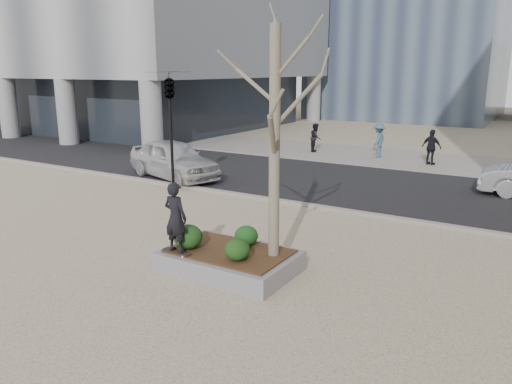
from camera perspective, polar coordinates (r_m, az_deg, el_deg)
The scene contains 16 objects.
ground at distance 12.39m, azimuth -6.87°, elevation -7.91°, with size 120.00×120.00×0.00m, color #BEAC8B.
street at distance 20.82m, azimuth 10.33°, elevation 0.96°, with size 60.00×8.00×0.02m, color black.
far_sidewalk at distance 27.35m, azimuth 15.67°, elevation 3.74°, with size 60.00×6.00×0.02m, color gray.
planter at distance 11.75m, azimuth -3.02°, elevation -7.88°, with size 3.00×2.00×0.45m, color gray.
planter_mulch at distance 11.67m, azimuth -3.03°, elevation -6.77°, with size 2.70×1.70×0.04m, color #382314.
sycamore_tree at distance 10.67m, azimuth 2.16°, elevation 9.63°, with size 2.80×2.80×6.60m, color gray, non-canonical shape.
shrub_left at distance 11.78m, azimuth -7.76°, elevation -5.09°, with size 0.68×0.68×0.57m, color black.
shrub_middle at distance 11.89m, azimuth -1.12°, elevation -5.01°, with size 0.56×0.56×0.48m, color #133D16.
shrub_right at distance 11.00m, azimuth -2.17°, elevation -6.59°, with size 0.57×0.57×0.49m, color #1A3A12.
skateboard at distance 11.65m, azimuth -9.03°, elevation -6.87°, with size 0.78×0.20×0.07m, color black, non-canonical shape.
skateboarder at distance 11.38m, azimuth -9.19°, elevation -2.87°, with size 0.59×0.39×1.62m, color black.
police_car at distance 21.60m, azimuth -9.41°, elevation 3.74°, with size 1.96×4.86×1.66m, color silver.
pedestrian_a at distance 28.49m, azimuth 6.84°, elevation 6.20°, with size 0.78×0.61×1.60m, color black.
pedestrian_b at distance 27.16m, azimuth 13.83°, elevation 5.74°, with size 1.16×0.67×1.80m, color #3D5B6F.
pedestrian_c at distance 25.78m, azimuth 19.43°, elevation 4.85°, with size 1.01×0.42×1.73m, color black.
traffic_light_near at distance 19.48m, azimuth -9.68°, elevation 6.81°, with size 0.60×2.48×4.50m, color black, non-canonical shape.
Camera 1 is at (7.19, -8.99, 4.58)m, focal length 35.00 mm.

